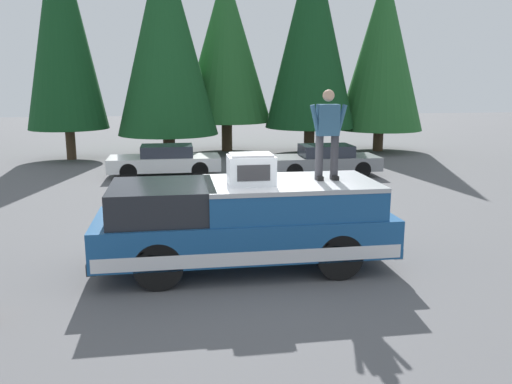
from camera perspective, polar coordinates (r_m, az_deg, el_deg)
ground_plane at (r=10.04m, az=-0.97°, el=-8.27°), size 90.00×90.00×0.00m
pickup_truck at (r=9.83m, az=-1.24°, el=-3.38°), size 2.01×5.54×1.65m
compressor_unit at (r=9.44m, az=-0.54°, el=2.53°), size 0.65×0.84×0.56m
person_on_truck_bed at (r=9.90m, az=7.86°, el=6.51°), size 0.29×0.72×1.69m
parked_car_grey at (r=19.65m, az=7.45°, el=3.46°), size 1.64×4.10×1.16m
parked_car_white at (r=19.72m, az=-9.94°, el=3.41°), size 1.64×4.10×1.16m
conifer_far_left at (r=27.12m, az=13.71°, el=14.91°), size 4.21×4.21×8.90m
conifer_left at (r=25.95m, az=6.10°, el=17.01°), size 4.35×4.35×10.26m
conifer_center_left at (r=26.44m, az=-3.33°, el=15.74°), size 4.45×4.45×8.91m
conifer_center_right at (r=24.73m, az=-9.92°, el=16.52°), size 4.62×4.62×9.91m
conifer_right at (r=25.02m, az=-20.54°, el=16.97°), size 3.50×3.50×10.51m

